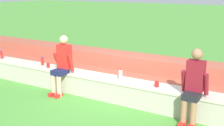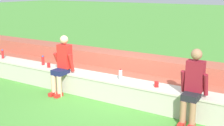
% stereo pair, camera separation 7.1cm
% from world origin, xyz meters
% --- Properties ---
extents(ground_plane, '(80.00, 80.00, 0.00)m').
position_xyz_m(ground_plane, '(0.00, 0.00, 0.00)').
color(ground_plane, '#4C9338').
extents(stone_seating_wall, '(9.86, 0.52, 0.49)m').
position_xyz_m(stone_seating_wall, '(0.00, 0.24, 0.26)').
color(stone_seating_wall, '#B7AF9E').
rests_on(stone_seating_wall, ground).
extents(brick_bleachers, '(11.50, 1.34, 0.74)m').
position_xyz_m(brick_bleachers, '(0.00, 1.38, 0.31)').
color(brick_bleachers, '#A9533E').
rests_on(brick_bleachers, ground).
extents(person_left_of_center, '(0.49, 0.58, 1.36)m').
position_xyz_m(person_left_of_center, '(-1.07, -0.02, 0.71)').
color(person_left_of_center, '#DBAD89').
rests_on(person_left_of_center, ground).
extents(person_center, '(0.49, 0.56, 1.38)m').
position_xyz_m(person_center, '(1.99, -0.02, 0.72)').
color(person_center, '#996B4C').
rests_on(person_center, ground).
extents(water_bottle_near_right, '(0.07, 0.07, 0.25)m').
position_xyz_m(water_bottle_near_right, '(0.36, 0.20, 0.61)').
color(water_bottle_near_right, silver).
rests_on(water_bottle_near_right, stone_seating_wall).
extents(water_bottle_center_gap, '(0.06, 0.06, 0.25)m').
position_xyz_m(water_bottle_center_gap, '(-3.49, 0.24, 0.61)').
color(water_bottle_center_gap, red).
rests_on(water_bottle_center_gap, stone_seating_wall).
extents(water_bottle_mid_left, '(0.07, 0.07, 0.24)m').
position_xyz_m(water_bottle_mid_left, '(-1.99, 0.30, 0.60)').
color(water_bottle_mid_left, red).
rests_on(water_bottle_mid_left, stone_seating_wall).
extents(plastic_cup_left_end, '(0.09, 0.09, 0.11)m').
position_xyz_m(plastic_cup_left_end, '(1.20, 0.20, 0.54)').
color(plastic_cup_left_end, red).
rests_on(plastic_cup_left_end, stone_seating_wall).
extents(plastic_cup_right_end, '(0.08, 0.08, 0.11)m').
position_xyz_m(plastic_cup_right_end, '(-1.70, 0.19, 0.55)').
color(plastic_cup_right_end, red).
rests_on(plastic_cup_right_end, stone_seating_wall).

